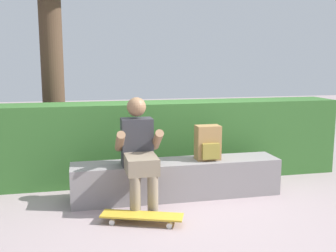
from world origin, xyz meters
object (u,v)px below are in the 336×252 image
(person_skater, at_px, (139,150))
(backpack_on_bench, at_px, (208,143))
(bench_main, at_px, (177,179))
(skateboard_near_person, at_px, (142,216))

(person_skater, xyz_separation_m, backpack_on_bench, (0.84, 0.20, -0.01))
(bench_main, xyz_separation_m, person_skater, (-0.47, -0.21, 0.42))
(person_skater, bearing_deg, skateboard_near_person, -95.75)
(person_skater, height_order, skateboard_near_person, person_skater)
(bench_main, height_order, person_skater, person_skater)
(person_skater, distance_m, backpack_on_bench, 0.86)
(bench_main, bearing_deg, backpack_on_bench, -1.47)
(bench_main, xyz_separation_m, skateboard_near_person, (-0.52, -0.68, -0.14))
(bench_main, bearing_deg, person_skater, -156.09)
(skateboard_near_person, xyz_separation_m, backpack_on_bench, (0.89, 0.67, 0.55))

